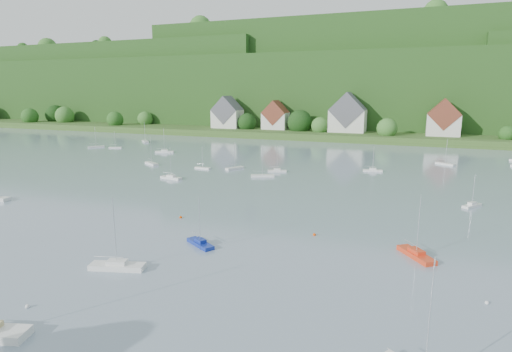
{
  "coord_description": "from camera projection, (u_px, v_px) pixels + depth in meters",
  "views": [
    {
      "loc": [
        35.09,
        -5.49,
        21.88
      ],
      "look_at": [
        3.9,
        75.0,
        4.0
      ],
      "focal_mm": 29.23,
      "sensor_mm": 36.0,
      "label": 1
    }
  ],
  "objects": [
    {
      "name": "far_sailboat_cluster",
      "position": [
        321.0,
        163.0,
        124.73
      ],
      "size": [
        188.01,
        69.07,
        8.71
      ],
      "color": "white",
      "rests_on": "ground"
    },
    {
      "name": "mooring_buoy_3",
      "position": [
        181.0,
        218.0,
        72.52
      ],
      "size": [
        0.46,
        0.46,
        0.46
      ],
      "primitive_type": "sphere",
      "color": "#F04500",
      "rests_on": "ground"
    },
    {
      "name": "near_sailboat_3",
      "position": [
        117.0,
        266.0,
        51.75
      ],
      "size": [
        7.1,
        3.71,
        9.23
      ],
      "rotation": [
        0.0,
        0.0,
        0.28
      ],
      "color": "white",
      "rests_on": "ground"
    },
    {
      "name": "village_building_0",
      "position": [
        227.0,
        115.0,
        210.13
      ],
      "size": [
        14.0,
        10.4,
        16.0
      ],
      "color": "silver",
      "rests_on": "far_shore_strip"
    },
    {
      "name": "village_building_1",
      "position": [
        276.0,
        117.0,
        203.27
      ],
      "size": [
        12.0,
        9.36,
        14.0
      ],
      "color": "silver",
      "rests_on": "far_shore_strip"
    },
    {
      "name": "near_sailboat_5",
      "position": [
        416.0,
        254.0,
        55.44
      ],
      "size": [
        5.21,
        6.18,
        8.59
      ],
      "rotation": [
        0.0,
        0.0,
        -0.94
      ],
      "color": "red",
      "rests_on": "ground"
    },
    {
      "name": "village_building_3",
      "position": [
        444.0,
        120.0,
        173.86
      ],
      "size": [
        13.0,
        10.4,
        15.5
      ],
      "color": "silver",
      "rests_on": "far_shore_strip"
    },
    {
      "name": "mooring_buoy_2",
      "position": [
        314.0,
        235.0,
        63.84
      ],
      "size": [
        0.45,
        0.45,
        0.45
      ],
      "primitive_type": "sphere",
      "color": "#F04500",
      "rests_on": "ground"
    },
    {
      "name": "mooring_buoy_4",
      "position": [
        487.0,
        304.0,
        43.41
      ],
      "size": [
        0.42,
        0.42,
        0.42
      ],
      "primitive_type": "sphere",
      "color": "silver",
      "rests_on": "ground"
    },
    {
      "name": "village_building_2",
      "position": [
        348.0,
        116.0,
        189.67
      ],
      "size": [
        16.0,
        11.44,
        18.0
      ],
      "color": "silver",
      "rests_on": "far_shore_strip"
    },
    {
      "name": "forested_ridge",
      "position": [
        362.0,
        88.0,
        262.31
      ],
      "size": [
        620.0,
        181.22,
        69.89
      ],
      "color": "#184516",
      "rests_on": "ground"
    },
    {
      "name": "far_shore_strip",
      "position": [
        341.0,
        132.0,
        204.17
      ],
      "size": [
        600.0,
        60.0,
        3.0
      ],
      "primitive_type": "cube",
      "color": "#365620",
      "rests_on": "ground"
    },
    {
      "name": "mooring_buoy_1",
      "position": [
        27.0,
        308.0,
        42.67
      ],
      "size": [
        0.46,
        0.46,
        0.46
      ],
      "primitive_type": "sphere",
      "color": "silver",
      "rests_on": "ground"
    },
    {
      "name": "near_sailboat_1",
      "position": [
        200.0,
        243.0,
        59.62
      ],
      "size": [
        5.36,
        4.05,
        7.23
      ],
      "rotation": [
        0.0,
        0.0,
        -0.54
      ],
      "color": "navy",
      "rests_on": "ground"
    }
  ]
}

